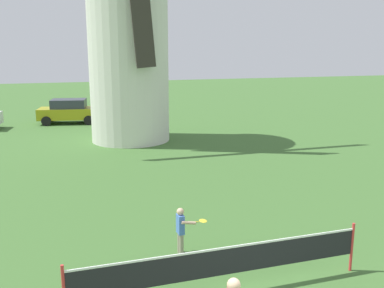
{
  "coord_description": "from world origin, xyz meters",
  "views": [
    {
      "loc": [
        -3.27,
        -4.83,
        4.75
      ],
      "look_at": [
        -0.34,
        4.36,
        2.62
      ],
      "focal_mm": 40.47,
      "sensor_mm": 36.0,
      "label": 1
    }
  ],
  "objects_px": {
    "tennis_net": "(223,262)",
    "windmill": "(127,17)",
    "player_far": "(182,228)",
    "parked_car_mustard": "(69,111)"
  },
  "relations": [
    {
      "from": "player_far",
      "to": "parked_car_mustard",
      "type": "height_order",
      "value": "parked_car_mustard"
    },
    {
      "from": "windmill",
      "to": "player_far",
      "type": "bearing_deg",
      "value": -94.78
    },
    {
      "from": "windmill",
      "to": "tennis_net",
      "type": "xyz_separation_m",
      "value": [
        -0.82,
        -15.17,
        -5.58
      ]
    },
    {
      "from": "windmill",
      "to": "parked_car_mustard",
      "type": "relative_size",
      "value": 3.55
    },
    {
      "from": "tennis_net",
      "to": "parked_car_mustard",
      "type": "distance_m",
      "value": 21.77
    },
    {
      "from": "windmill",
      "to": "player_far",
      "type": "xyz_separation_m",
      "value": [
        -1.11,
        -13.27,
        -5.62
      ]
    },
    {
      "from": "tennis_net",
      "to": "parked_car_mustard",
      "type": "bearing_deg",
      "value": 95.46
    },
    {
      "from": "windmill",
      "to": "player_far",
      "type": "distance_m",
      "value": 14.46
    },
    {
      "from": "tennis_net",
      "to": "windmill",
      "type": "bearing_deg",
      "value": 86.91
    },
    {
      "from": "windmill",
      "to": "parked_car_mustard",
      "type": "distance_m",
      "value": 8.97
    }
  ]
}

